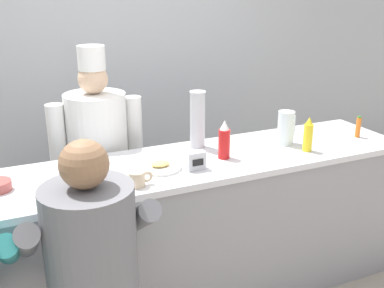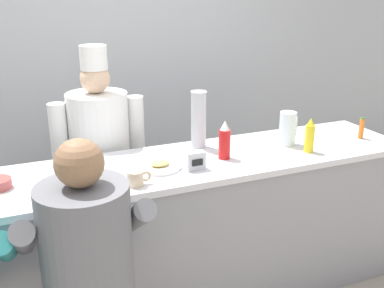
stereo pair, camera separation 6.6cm
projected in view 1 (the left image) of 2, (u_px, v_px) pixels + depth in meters
wall_back at (116, 70)px, 3.97m from camera, size 10.00×0.06×2.70m
diner_counter at (183, 234)px, 2.95m from camera, size 3.10×0.69×1.02m
ketchup_bottle_red at (224, 141)px, 2.80m from camera, size 0.07×0.07×0.25m
mustard_bottle_yellow at (308, 135)px, 2.93m from camera, size 0.06×0.06×0.23m
hot_sauce_bottle_orange at (358, 127)px, 3.21m from camera, size 0.03×0.03×0.15m
water_pitcher_clear at (286, 128)px, 3.06m from camera, size 0.13×0.11×0.23m
breakfast_plate at (160, 167)px, 2.67m from camera, size 0.25×0.25×0.05m
coffee_mug_blue at (68, 186)px, 2.33m from camera, size 0.13×0.09×0.09m
coffee_mug_tan at (138, 179)px, 2.43m from camera, size 0.14×0.09×0.08m
cup_stack_steel at (198, 120)px, 2.97m from camera, size 0.11×0.11×0.38m
napkin_dispenser_chrome at (196, 161)px, 2.65m from camera, size 0.11×0.07×0.11m
diner_seated_grey at (90, 254)px, 2.00m from camera, size 0.61×0.60×1.47m
cook_in_whites_near at (98, 154)px, 3.18m from camera, size 0.66×0.42×1.68m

